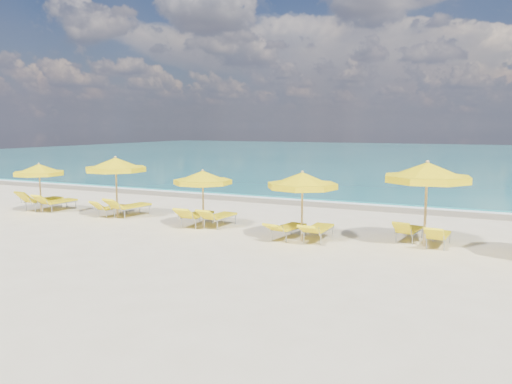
% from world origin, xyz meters
% --- Properties ---
extents(ground_plane, '(120.00, 120.00, 0.00)m').
position_xyz_m(ground_plane, '(0.00, 0.00, 0.00)').
color(ground_plane, beige).
extents(ocean, '(120.00, 80.00, 0.30)m').
position_xyz_m(ocean, '(0.00, 48.00, 0.00)').
color(ocean, '#146C71').
rests_on(ocean, ground).
extents(wet_sand_band, '(120.00, 2.60, 0.01)m').
position_xyz_m(wet_sand_band, '(0.00, 7.40, 0.00)').
color(wet_sand_band, tan).
rests_on(wet_sand_band, ground).
extents(foam_line, '(120.00, 1.20, 0.03)m').
position_xyz_m(foam_line, '(0.00, 8.20, 0.00)').
color(foam_line, white).
rests_on(foam_line, ground).
extents(whitecap_near, '(14.00, 0.36, 0.05)m').
position_xyz_m(whitecap_near, '(-6.00, 17.00, 0.00)').
color(whitecap_near, white).
rests_on(whitecap_near, ground).
extents(whitecap_far, '(18.00, 0.30, 0.05)m').
position_xyz_m(whitecap_far, '(8.00, 24.00, 0.00)').
color(whitecap_far, white).
rests_on(whitecap_far, ground).
extents(umbrella_1, '(2.68, 2.68, 2.08)m').
position_xyz_m(umbrella_1, '(-9.27, -0.00, 1.78)').
color(umbrella_1, tan).
rests_on(umbrella_1, ground).
extents(umbrella_2, '(3.11, 3.11, 2.43)m').
position_xyz_m(umbrella_2, '(-5.60, 0.45, 2.07)').
color(umbrella_2, tan).
rests_on(umbrella_2, ground).
extents(umbrella_3, '(2.61, 2.61, 2.09)m').
position_xyz_m(umbrella_3, '(-1.41, 0.09, 1.79)').
color(umbrella_3, tan).
rests_on(umbrella_3, ground).
extents(umbrella_4, '(2.54, 2.54, 2.24)m').
position_xyz_m(umbrella_4, '(2.47, -0.39, 1.91)').
color(umbrella_4, tan).
rests_on(umbrella_4, ground).
extents(umbrella_5, '(3.12, 3.12, 2.60)m').
position_xyz_m(umbrella_5, '(6.04, 0.56, 2.22)').
color(umbrella_5, tan).
rests_on(umbrella_5, ground).
extents(lounger_1_left, '(0.81, 2.03, 0.93)m').
position_xyz_m(lounger_1_left, '(-9.80, 0.57, 0.25)').
color(lounger_1_left, '#A5A8AD').
rests_on(lounger_1_left, ground).
extents(lounger_1_right, '(0.75, 1.96, 0.84)m').
position_xyz_m(lounger_1_right, '(-8.91, 0.59, 0.24)').
color(lounger_1_right, '#A5A8AD').
rests_on(lounger_1_right, ground).
extents(lounger_2_left, '(0.82, 1.69, 0.72)m').
position_xyz_m(lounger_2_left, '(-5.99, 0.63, 0.20)').
color(lounger_2_left, '#A5A8AD').
rests_on(lounger_2_left, ground).
extents(lounger_2_right, '(0.99, 2.07, 0.87)m').
position_xyz_m(lounger_2_right, '(-5.22, 0.85, 0.24)').
color(lounger_2_right, '#A5A8AD').
rests_on(lounger_2_right, ground).
extents(lounger_3_left, '(0.71, 1.95, 0.82)m').
position_xyz_m(lounger_3_left, '(-1.86, 0.38, 0.23)').
color(lounger_3_left, '#A5A8AD').
rests_on(lounger_3_left, ground).
extents(lounger_3_right, '(0.74, 1.89, 0.78)m').
position_xyz_m(lounger_3_right, '(-1.02, 0.56, 0.22)').
color(lounger_3_right, '#A5A8AD').
rests_on(lounger_3_right, ground).
extents(lounger_4_left, '(0.89, 1.88, 0.66)m').
position_xyz_m(lounger_4_left, '(1.92, -0.18, 0.21)').
color(lounger_4_left, '#A5A8AD').
rests_on(lounger_4_left, ground).
extents(lounger_4_right, '(0.65, 1.91, 0.70)m').
position_xyz_m(lounger_4_right, '(2.89, -0.03, 0.22)').
color(lounger_4_right, '#A5A8AD').
rests_on(lounger_4_right, ground).
extents(lounger_5_left, '(0.78, 1.71, 0.76)m').
position_xyz_m(lounger_5_left, '(5.51, 1.16, 0.21)').
color(lounger_5_left, '#A5A8AD').
rests_on(lounger_5_left, ground).
extents(lounger_5_right, '(0.66, 1.68, 0.75)m').
position_xyz_m(lounger_5_right, '(6.43, 0.72, 0.20)').
color(lounger_5_right, '#A5A8AD').
rests_on(lounger_5_right, ground).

